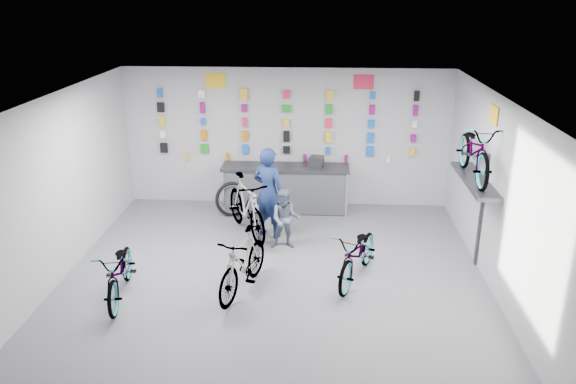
# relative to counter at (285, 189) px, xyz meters

# --- Properties ---
(floor) EXTENTS (8.00, 8.00, 0.00)m
(floor) POSITION_rel_counter_xyz_m (0.00, -3.54, -0.49)
(floor) COLOR #4D4D52
(floor) RESTS_ON ground
(ceiling) EXTENTS (8.00, 8.00, 0.00)m
(ceiling) POSITION_rel_counter_xyz_m (0.00, -3.54, 2.51)
(ceiling) COLOR white
(ceiling) RESTS_ON wall_back
(wall_back) EXTENTS (7.00, 0.00, 7.00)m
(wall_back) POSITION_rel_counter_xyz_m (0.00, 0.46, 1.01)
(wall_back) COLOR #A9A9AB
(wall_back) RESTS_ON floor
(wall_front) EXTENTS (7.00, 0.00, 7.00)m
(wall_front) POSITION_rel_counter_xyz_m (0.00, -7.54, 1.01)
(wall_front) COLOR #A9A9AB
(wall_front) RESTS_ON floor
(wall_left) EXTENTS (0.00, 8.00, 8.00)m
(wall_left) POSITION_rel_counter_xyz_m (-3.50, -3.54, 1.01)
(wall_left) COLOR #A9A9AB
(wall_left) RESTS_ON floor
(wall_right) EXTENTS (0.00, 8.00, 8.00)m
(wall_right) POSITION_rel_counter_xyz_m (3.50, -3.54, 1.01)
(wall_right) COLOR #A9A9AB
(wall_right) RESTS_ON floor
(counter) EXTENTS (2.70, 0.66, 1.00)m
(counter) POSITION_rel_counter_xyz_m (0.00, 0.00, 0.00)
(counter) COLOR black
(counter) RESTS_ON floor
(merch_wall) EXTENTS (5.53, 0.08, 1.57)m
(merch_wall) POSITION_rel_counter_xyz_m (-0.08, 0.39, 1.29)
(merch_wall) COLOR black
(merch_wall) RESTS_ON wall_back
(wall_bracket) EXTENTS (0.39, 1.90, 2.00)m
(wall_bracket) POSITION_rel_counter_xyz_m (3.33, -2.34, 0.98)
(wall_bracket) COLOR #333338
(wall_bracket) RESTS_ON wall_right
(sign_left) EXTENTS (0.42, 0.02, 0.30)m
(sign_left) POSITION_rel_counter_xyz_m (-1.50, 0.44, 2.23)
(sign_left) COLOR yellow
(sign_left) RESTS_ON wall_back
(sign_right) EXTENTS (0.42, 0.02, 0.30)m
(sign_right) POSITION_rel_counter_xyz_m (1.60, 0.44, 2.23)
(sign_right) COLOR #D42448
(sign_right) RESTS_ON wall_back
(sign_side) EXTENTS (0.02, 0.40, 0.30)m
(sign_side) POSITION_rel_counter_xyz_m (3.48, -2.34, 2.16)
(sign_side) COLOR yellow
(sign_side) RESTS_ON wall_right
(bike_left) EXTENTS (0.84, 1.75, 0.88)m
(bike_left) POSITION_rel_counter_xyz_m (-2.31, -3.80, -0.04)
(bike_left) COLOR gray
(bike_left) RESTS_ON floor
(bike_center) EXTENTS (0.95, 1.75, 1.01)m
(bike_center) POSITION_rel_counter_xyz_m (-0.45, -3.51, 0.02)
(bike_center) COLOR gray
(bike_center) RESTS_ON floor
(bike_right) EXTENTS (1.18, 1.83, 0.91)m
(bike_right) POSITION_rel_counter_xyz_m (1.38, -3.01, -0.03)
(bike_right) COLOR gray
(bike_right) RESTS_ON floor
(bike_service) EXTENTS (1.38, 1.98, 1.17)m
(bike_service) POSITION_rel_counter_xyz_m (-0.67, -1.31, 0.10)
(bike_service) COLOR gray
(bike_service) RESTS_ON floor
(bike_wall) EXTENTS (0.63, 1.80, 0.95)m
(bike_wall) POSITION_rel_counter_xyz_m (3.25, -2.34, 1.57)
(bike_wall) COLOR gray
(bike_wall) RESTS_ON wall_bracket
(clerk) EXTENTS (0.76, 0.66, 1.77)m
(clerk) POSITION_rel_counter_xyz_m (-0.24, -1.34, 0.40)
(clerk) COLOR navy
(clerk) RESTS_ON floor
(customer) EXTENTS (0.56, 0.44, 1.14)m
(customer) POSITION_rel_counter_xyz_m (0.12, -1.86, 0.08)
(customer) COLOR slate
(customer) RESTS_ON floor
(spare_wheel) EXTENTS (0.77, 0.43, 0.75)m
(spare_wheel) POSITION_rel_counter_xyz_m (-1.09, -0.37, -0.12)
(spare_wheel) COLOR black
(spare_wheel) RESTS_ON floor
(register) EXTENTS (0.34, 0.35, 0.22)m
(register) POSITION_rel_counter_xyz_m (0.66, 0.01, 0.62)
(register) COLOR black
(register) RESTS_ON counter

